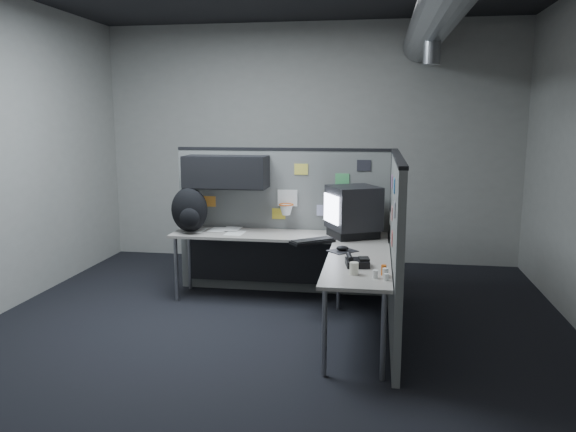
% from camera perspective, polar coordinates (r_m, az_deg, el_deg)
% --- Properties ---
extents(room, '(5.62, 5.62, 3.22)m').
position_cam_1_polar(room, '(4.82, 4.80, 11.59)').
color(room, black).
rests_on(room, ground).
extents(partition_back, '(2.44, 0.42, 1.63)m').
position_cam_1_polar(partition_back, '(6.22, -1.95, 1.09)').
color(partition_back, slate).
rests_on(partition_back, ground).
extents(partition_right, '(0.07, 2.23, 1.63)m').
position_cam_1_polar(partition_right, '(5.15, 10.83, -2.99)').
color(partition_right, slate).
rests_on(partition_right, ground).
extents(desk, '(2.31, 2.11, 0.73)m').
position_cam_1_polar(desk, '(5.72, 1.00, -3.63)').
color(desk, '#9D968E').
rests_on(desk, ground).
extents(monitor, '(0.63, 0.63, 0.53)m').
position_cam_1_polar(monitor, '(5.84, 6.63, 0.51)').
color(monitor, black).
rests_on(monitor, desk).
extents(keyboard, '(0.45, 0.40, 0.04)m').
position_cam_1_polar(keyboard, '(5.57, 2.50, -2.57)').
color(keyboard, black).
rests_on(keyboard, desk).
extents(mouse, '(0.31, 0.31, 0.05)m').
position_cam_1_polar(mouse, '(5.25, 5.55, -3.40)').
color(mouse, black).
rests_on(mouse, desk).
extents(phone, '(0.22, 0.23, 0.10)m').
position_cam_1_polar(phone, '(4.74, 7.00, -4.64)').
color(phone, black).
rests_on(phone, desk).
extents(bottles, '(0.13, 0.19, 0.08)m').
position_cam_1_polar(bottles, '(4.45, 9.60, -5.72)').
color(bottles, silver).
rests_on(bottles, desk).
extents(cup, '(0.07, 0.07, 0.10)m').
position_cam_1_polar(cup, '(4.49, 6.72, -5.31)').
color(cup, white).
rests_on(cup, desk).
extents(papers, '(0.65, 0.46, 0.01)m').
position_cam_1_polar(papers, '(6.20, -6.89, -1.46)').
color(papers, white).
rests_on(papers, desk).
extents(backpack, '(0.40, 0.37, 0.49)m').
position_cam_1_polar(backpack, '(6.15, -9.98, 0.55)').
color(backpack, black).
rests_on(backpack, desk).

